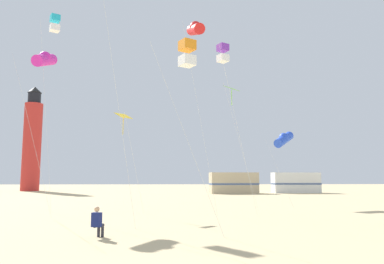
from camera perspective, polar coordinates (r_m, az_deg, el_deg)
kite_flyer_standing at (r=14.38m, az=-14.51°, el=-13.33°), size 0.43×0.56×1.16m
kite_box_orange at (r=16.41m, az=-0.76°, el=12.14°), size 2.91×1.97×8.22m
kite_box_violet at (r=23.85m, az=4.84°, el=12.12°), size 2.40×2.30×10.64m
kite_diamond_gold at (r=23.49m, az=-10.59°, el=2.02°), size 1.98×1.98×6.29m
kite_tube_magenta at (r=24.48m, az=-21.98°, el=10.46°), size 2.69×2.66×10.08m
kite_tube_blue at (r=29.92m, az=14.13°, el=-1.07°), size 2.62×2.71×5.92m
kite_box_cyan at (r=27.77m, az=-20.61°, el=15.53°), size 1.37×1.19×13.28m
kite_tube_scarlet at (r=24.39m, az=0.55°, el=15.79°), size 2.10×2.58×12.40m
kite_diamond_lime at (r=25.94m, az=6.28°, el=6.09°), size 2.37×2.18×8.64m
lighthouse_distant at (r=63.85m, az=-23.67°, el=-1.36°), size 2.80×2.80×16.80m
rv_van_tan at (r=50.04m, az=6.52°, el=-7.91°), size 6.61×2.87×2.80m
rv_van_white at (r=53.31m, az=15.87°, el=-7.63°), size 6.44×2.34×2.80m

